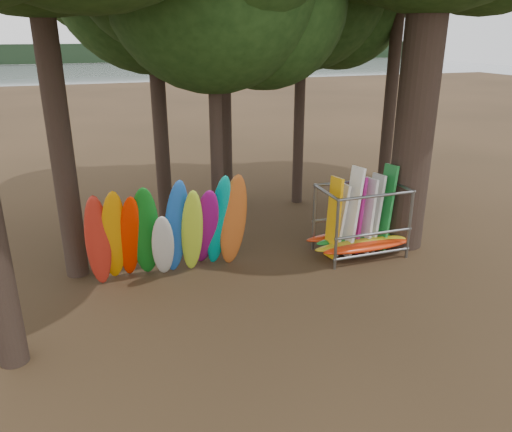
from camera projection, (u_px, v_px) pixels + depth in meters
name	position (u px, v px, depth m)	size (l,w,h in m)	color
ground	(295.00, 277.00, 14.08)	(120.00, 120.00, 0.00)	#47331E
lake	(120.00, 83.00, 67.30)	(160.00, 160.00, 0.00)	gray
far_shore	(101.00, 53.00, 110.96)	(160.00, 4.00, 4.00)	black
kayak_row	(173.00, 231.00, 13.54)	(4.42, 1.98, 3.15)	red
storage_rack	(360.00, 223.00, 15.27)	(3.25, 1.57, 2.78)	slate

